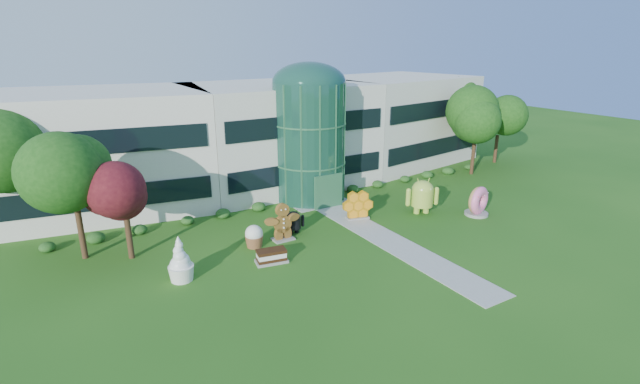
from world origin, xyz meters
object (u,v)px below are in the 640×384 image
android_black (294,220)px  donut (478,201)px  gingerbread (283,222)px  android_green (422,194)px

android_black → donut: donut is taller
gingerbread → android_black: bearing=28.3°
android_black → donut: (13.94, -4.21, 0.23)m
android_green → donut: (3.38, -2.56, -0.40)m
android_green → gingerbread: bearing=-162.4°
android_black → gingerbread: (-1.19, -0.66, 0.38)m
donut → android_black: bearing=150.0°
gingerbread → donut: bearing=-14.0°
android_black → donut: bearing=-10.2°
android_black → android_green: bearing=-2.3°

